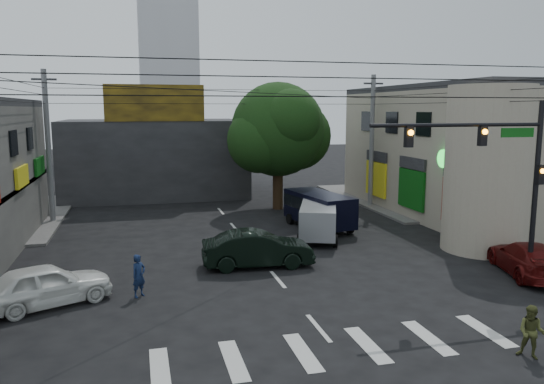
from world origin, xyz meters
name	(u,v)px	position (x,y,z in m)	size (l,w,h in m)	color
ground	(292,296)	(0.00, 0.00, 0.00)	(160.00, 160.00, 0.00)	black
sidewalk_far_right	(448,197)	(18.00, 18.00, 0.07)	(16.00, 16.00, 0.15)	#514F4C
building_right	(492,152)	(18.00, 13.00, 4.00)	(14.00, 18.00, 8.00)	gray
corner_column	(487,169)	(11.00, 4.00, 4.00)	(4.00, 4.00, 8.00)	gray
building_far	(155,157)	(-4.00, 26.00, 3.00)	(14.00, 10.00, 6.00)	#232326
billboard	(155,103)	(-4.00, 21.10, 7.30)	(7.00, 0.30, 2.60)	olive
tower_distant	(167,12)	(0.00, 70.00, 22.00)	(9.00, 9.00, 44.00)	silver
street_tree	(278,130)	(4.00, 17.00, 5.47)	(6.40, 6.40, 8.70)	black
traffic_gantry	(500,164)	(7.82, -1.00, 4.83)	(7.10, 0.35, 7.20)	black
utility_pole_far_left	(48,147)	(-10.50, 16.00, 4.60)	(0.32, 0.32, 9.20)	#59595B
utility_pole_far_right	(372,142)	(10.50, 16.00, 4.60)	(0.32, 0.32, 9.20)	#59595B
dark_sedan	(258,249)	(-0.39, 3.97, 0.80)	(4.94, 1.99, 1.60)	black
white_compact	(46,285)	(-8.65, 1.22, 0.76)	(4.80, 3.46, 1.52)	silver
maroon_sedan	(528,259)	(10.26, 0.01, 0.71)	(3.30, 5.24, 1.41)	#4F0C0B
silver_minivan	(318,222)	(3.80, 7.93, 0.93)	(3.22, 4.69, 1.86)	gray
navy_van	(319,211)	(4.70, 10.42, 1.04)	(2.90, 5.45, 2.07)	black
traffic_officer	(139,276)	(-5.48, 1.36, 0.80)	(0.69, 0.67, 1.60)	#122040
pedestrian_olive	(532,332)	(5.05, -6.38, 0.76)	(0.91, 0.93, 1.51)	#424721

